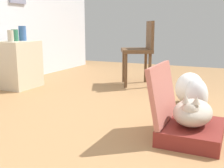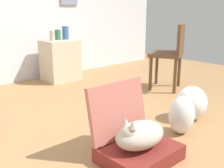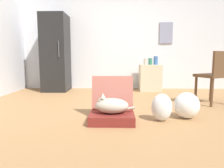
# 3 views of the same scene
# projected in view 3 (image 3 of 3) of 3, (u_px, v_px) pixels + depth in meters

# --- Properties ---
(ground_plane) EXTENTS (7.68, 7.68, 0.00)m
(ground_plane) POSITION_uv_depth(u_px,v_px,m) (117.00, 110.00, 3.07)
(ground_plane) COLOR #9E7247
(ground_plane) RESTS_ON ground
(wall_back) EXTENTS (6.40, 0.15, 2.60)m
(wall_back) POSITION_uv_depth(u_px,v_px,m) (117.00, 38.00, 5.15)
(wall_back) COLOR silver
(wall_back) RESTS_ON ground
(suitcase_base) EXTENTS (0.55, 0.44, 0.11)m
(suitcase_base) POSITION_uv_depth(u_px,v_px,m) (112.00, 117.00, 2.48)
(suitcase_base) COLOR maroon
(suitcase_base) RESTS_ON ground
(suitcase_lid) EXTENTS (0.55, 0.12, 0.44)m
(suitcase_lid) POSITION_uv_depth(u_px,v_px,m) (112.00, 92.00, 2.67)
(suitcase_lid) COLOR #B26356
(suitcase_lid) RESTS_ON suitcase_base
(cat) EXTENTS (0.49, 0.28, 0.25)m
(cat) POSITION_uv_depth(u_px,v_px,m) (111.00, 105.00, 2.46)
(cat) COLOR #B2A899
(cat) RESTS_ON suitcase_base
(plastic_bag_white) EXTENTS (0.26, 0.21, 0.35)m
(plastic_bag_white) POSITION_uv_depth(u_px,v_px,m) (161.00, 107.00, 2.51)
(plastic_bag_white) COLOR silver
(plastic_bag_white) RESTS_ON ground
(plastic_bag_clear) EXTENTS (0.33, 0.30, 0.34)m
(plastic_bag_clear) POSITION_uv_depth(u_px,v_px,m) (186.00, 105.00, 2.62)
(plastic_bag_clear) COLOR white
(plastic_bag_clear) RESTS_ON ground
(refrigerator) EXTENTS (0.57, 0.68, 1.80)m
(refrigerator) POSITION_uv_depth(u_px,v_px,m) (56.00, 53.00, 4.78)
(refrigerator) COLOR black
(refrigerator) RESTS_ON ground
(side_table) EXTENTS (0.51, 0.43, 0.63)m
(side_table) POSITION_uv_depth(u_px,v_px,m) (150.00, 78.00, 4.85)
(side_table) COLOR beige
(side_table) RESTS_ON ground
(vase_tall) EXTENTS (0.08, 0.08, 0.15)m
(vase_tall) POSITION_uv_depth(u_px,v_px,m) (145.00, 62.00, 4.78)
(vase_tall) COLOR #B7AD99
(vase_tall) RESTS_ON side_table
(vase_short) EXTENTS (0.10, 0.10, 0.20)m
(vase_short) POSITION_uv_depth(u_px,v_px,m) (156.00, 61.00, 4.80)
(vase_short) COLOR #38609E
(vase_short) RESTS_ON side_table
(vase_round) EXTENTS (0.09, 0.09, 0.15)m
(vase_round) POSITION_uv_depth(u_px,v_px,m) (150.00, 61.00, 4.83)
(vase_round) COLOR #2D7051
(vase_round) RESTS_ON side_table
(chair) EXTENTS (0.61, 0.58, 0.89)m
(chair) POSITION_uv_depth(u_px,v_px,m) (215.00, 74.00, 3.36)
(chair) COLOR brown
(chair) RESTS_ON ground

